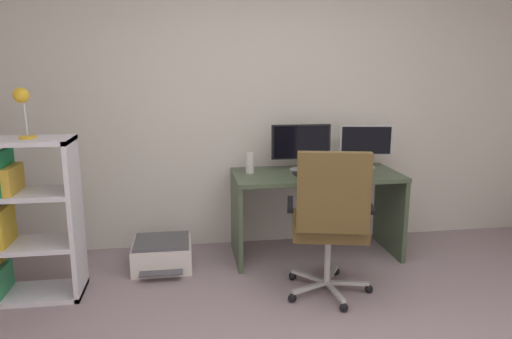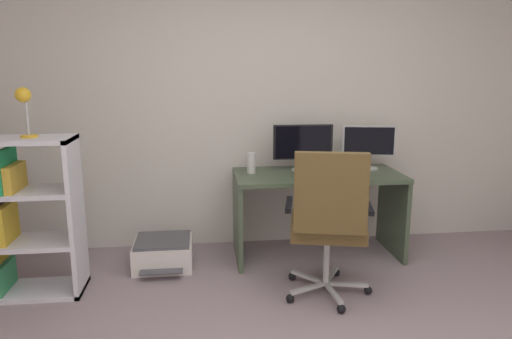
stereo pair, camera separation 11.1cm
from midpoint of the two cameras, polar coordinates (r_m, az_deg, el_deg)
wall_back at (r=4.22m, az=1.95°, el=9.01°), size 5.26×0.10×2.68m
desk at (r=4.00m, az=8.20°, el=-3.17°), size 1.38×0.64×0.72m
monitor_main at (r=4.00m, az=6.48°, el=3.08°), size 0.50×0.18×0.39m
monitor_secondary at (r=4.17m, az=14.19°, el=3.10°), size 0.45×0.18×0.37m
keyboard at (r=3.88m, az=8.08°, el=-0.52°), size 0.35×0.15×0.02m
computer_mouse at (r=3.97m, az=11.55°, el=-0.27°), size 0.07×0.11×0.03m
desktop_speaker at (r=3.90m, az=0.24°, el=0.79°), size 0.07×0.07×0.17m
office_chair at (r=3.22m, az=9.73°, el=-5.80°), size 0.64×0.63×1.07m
bookshelf at (r=3.66m, az=-26.92°, el=-5.21°), size 0.76×0.36×1.12m
desk_lamp at (r=3.47m, az=-25.37°, el=7.36°), size 0.12×0.11×0.33m
printer at (r=3.93m, az=-10.32°, el=-9.86°), size 0.46×0.51×0.23m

